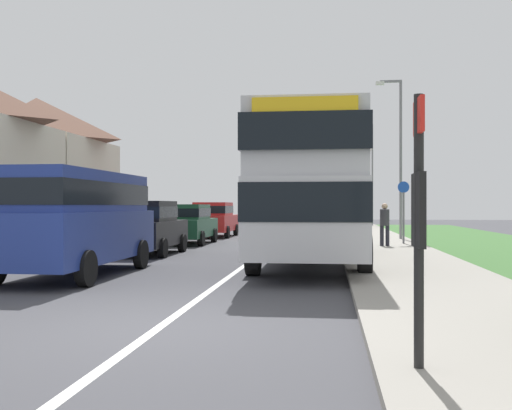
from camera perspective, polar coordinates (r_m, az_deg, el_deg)
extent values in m
plane|color=#424247|center=(8.00, -9.28, -11.52)|extent=(120.00, 120.00, 0.00)
cube|color=silver|center=(15.76, -1.12, -5.82)|extent=(0.14, 60.00, 0.01)
cube|color=gray|center=(13.76, 15.36, -6.43)|extent=(3.20, 68.00, 0.12)
cube|color=#BCBCC1|center=(16.20, 5.34, -0.98)|extent=(2.50, 10.00, 1.65)
cube|color=#BCBCC1|center=(16.25, 5.34, 4.67)|extent=(2.45, 9.80, 1.55)
cube|color=black|center=(16.20, 5.34, 0.19)|extent=(2.53, 10.05, 0.76)
cube|color=black|center=(16.26, 5.34, 4.94)|extent=(2.53, 10.05, 0.72)
cube|color=gold|center=(11.40, 4.66, 9.20)|extent=(2.00, 0.08, 0.44)
cylinder|color=black|center=(19.40, 1.88, -3.26)|extent=(0.30, 1.00, 1.00)
cylinder|color=black|center=(19.34, 9.29, -3.27)|extent=(0.30, 1.00, 1.00)
cylinder|color=black|center=(13.59, -0.27, -4.64)|extent=(0.30, 1.00, 1.00)
cylinder|color=black|center=(13.51, 10.35, -4.67)|extent=(0.30, 1.00, 1.00)
cube|color=navy|center=(14.03, -16.82, -2.84)|extent=(1.95, 5.53, 1.09)
cube|color=navy|center=(14.02, -16.82, 1.21)|extent=(1.72, 5.08, 0.89)
cube|color=black|center=(14.02, -16.82, 1.03)|extent=(1.75, 5.14, 0.50)
cylinder|color=black|center=(16.02, -17.49, -4.45)|extent=(0.20, 0.72, 0.72)
cylinder|color=black|center=(15.33, -10.95, -4.65)|extent=(0.20, 0.72, 0.72)
cylinder|color=black|center=(12.13, -15.93, -5.87)|extent=(0.20, 0.72, 0.72)
cube|color=black|center=(19.66, -10.48, -2.66)|extent=(1.84, 3.97, 0.79)
cube|color=black|center=(19.45, -10.66, -0.57)|extent=(1.62, 2.18, 0.64)
cube|color=black|center=(19.45, -10.66, -0.67)|extent=(1.66, 2.20, 0.36)
cylinder|color=black|center=(21.12, -11.83, -3.54)|extent=(0.20, 0.60, 0.60)
cylinder|color=black|center=(20.62, -7.07, -3.63)|extent=(0.20, 0.60, 0.60)
cylinder|color=black|center=(18.81, -14.23, -3.97)|extent=(0.20, 0.60, 0.60)
cylinder|color=black|center=(18.24, -8.93, -4.10)|extent=(0.20, 0.60, 0.60)
cube|color=#19472D|center=(24.77, -6.67, -2.18)|extent=(1.85, 4.23, 0.73)
cube|color=#19472D|center=(24.55, -6.79, -0.64)|extent=(1.63, 2.33, 0.60)
cube|color=black|center=(24.55, -6.79, -0.71)|extent=(1.66, 2.35, 0.34)
cylinder|color=black|center=(26.28, -7.93, -2.85)|extent=(0.20, 0.60, 0.60)
cylinder|color=black|center=(25.88, -4.04, -2.90)|extent=(0.20, 0.60, 0.60)
cylinder|color=black|center=(23.76, -9.54, -3.15)|extent=(0.20, 0.60, 0.60)
cylinder|color=black|center=(23.31, -5.26, -3.21)|extent=(0.20, 0.60, 0.60)
cube|color=#B21E1E|center=(30.34, -4.02, -1.73)|extent=(1.83, 4.44, 0.79)
cube|color=#B21E1E|center=(30.11, -4.10, -0.37)|extent=(1.61, 2.44, 0.65)
cube|color=black|center=(30.11, -4.10, -0.43)|extent=(1.65, 2.47, 0.36)
cylinder|color=black|center=(31.88, -5.14, -2.36)|extent=(0.20, 0.60, 0.60)
cylinder|color=black|center=(31.56, -1.95, -2.38)|extent=(0.20, 0.60, 0.60)
cylinder|color=black|center=(29.20, -6.27, -2.57)|extent=(0.20, 0.60, 0.60)
cylinder|color=black|center=(28.84, -2.78, -2.60)|extent=(0.20, 0.60, 0.60)
cylinder|color=#23232D|center=(22.14, 11.94, -3.06)|extent=(0.14, 0.14, 0.85)
cylinder|color=#23232D|center=(22.16, 12.46, -3.06)|extent=(0.14, 0.14, 0.85)
cylinder|color=#333338|center=(22.12, 12.20, -1.18)|extent=(0.34, 0.34, 0.60)
sphere|color=tan|center=(22.12, 12.20, -0.12)|extent=(0.22, 0.22, 0.22)
cylinder|color=black|center=(5.60, 15.30, -3.02)|extent=(0.09, 0.09, 2.60)
cube|color=red|center=(5.66, 15.30, 8.18)|extent=(0.04, 0.44, 0.32)
cube|color=black|center=(5.62, 15.27, -0.46)|extent=(0.06, 0.52, 0.68)
cylinder|color=slate|center=(23.75, 13.92, -1.34)|extent=(0.08, 0.08, 2.10)
cylinder|color=blue|center=(23.75, 13.92, 1.67)|extent=(0.44, 0.03, 0.44)
cylinder|color=slate|center=(27.08, 13.67, 4.13)|extent=(0.12, 0.12, 7.12)
cube|color=slate|center=(27.51, 12.72, 11.46)|extent=(0.90, 0.10, 0.10)
cube|color=silver|center=(27.46, 11.77, 11.33)|extent=(0.36, 0.20, 0.14)
cylinder|color=slate|center=(44.77, 11.06, 2.78)|extent=(0.12, 0.12, 7.58)
cube|color=slate|center=(45.08, 10.49, 7.53)|extent=(0.90, 0.10, 0.10)
cube|color=silver|center=(45.05, 9.91, 7.45)|extent=(0.36, 0.20, 0.14)
cube|color=beige|center=(32.07, -20.27, 1.46)|extent=(6.33, 6.77, 4.86)
pyramid|color=brown|center=(32.36, -20.27, 7.69)|extent=(6.33, 6.77, 2.17)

